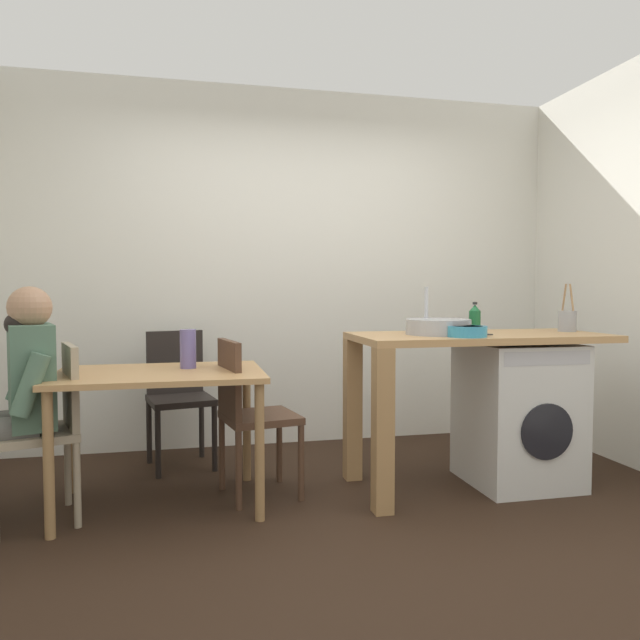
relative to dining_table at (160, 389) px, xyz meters
The scene contains 16 objects.
ground_plane 1.24m from the dining_table, 30.05° to the right, with size 5.46×5.46×0.00m, color black.
wall_back 1.68m from the dining_table, 53.07° to the left, with size 4.60×0.10×2.70m, color silver.
dining_table is the anchor object (origin of this frame).
chair_person_seat 0.57m from the dining_table, behind, with size 0.50×0.50×0.90m.
chair_opposite 0.50m from the dining_table, ahead, with size 0.47×0.47×0.90m.
chair_spare_by_wall 0.79m from the dining_table, 83.75° to the left, with size 0.47×0.47×0.90m.
seated_person 0.71m from the dining_table, 169.86° to the right, with size 0.56×0.54×1.20m.
kitchen_counter 1.64m from the dining_table, ahead, with size 1.50×0.68×0.92m.
washing_machine 2.12m from the dining_table, ahead, with size 0.60×0.61×0.86m.
sink_basin 1.62m from the dining_table, ahead, with size 0.38×0.38×0.09m, color #9EA0A5.
tap 1.64m from the dining_table, ahead, with size 0.02×0.02×0.28m, color #B2B2B7.
bottle_tall_green 1.88m from the dining_table, ahead, with size 0.07×0.07×0.19m.
mixing_bowl 1.72m from the dining_table, ahead, with size 0.22×0.22×0.06m.
utensil_crock 2.50m from the dining_table, ahead, with size 0.11×0.11×0.30m.
vase 0.27m from the dining_table, 33.69° to the left, with size 0.09×0.09×0.22m, color slate.
scissors 1.83m from the dining_table, ahead, with size 0.15×0.06×0.01m.
Camera 1 is at (-0.77, -2.77, 1.18)m, focal length 33.22 mm.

